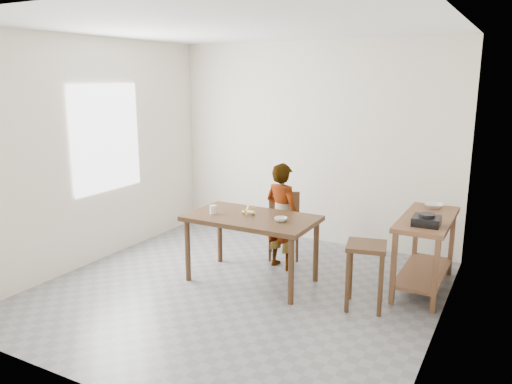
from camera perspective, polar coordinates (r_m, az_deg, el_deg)
The scene contains 17 objects.
floor at distance 5.46m, azimuth -2.05°, elevation -11.34°, with size 4.00×4.00×0.04m, color slate.
ceiling at distance 5.00m, azimuth -2.31°, elevation 18.64°, with size 4.00×4.00×0.04m, color white.
wall_back at distance 6.84m, azimuth 6.52°, elevation 5.54°, with size 4.00×0.04×2.70m, color silver.
wall_front at distance 3.51m, azimuth -19.25°, elevation -2.22°, with size 4.00×0.04×2.70m, color silver.
wall_left at distance 6.31m, azimuth -18.20°, elevation 4.35°, with size 0.04×4.00×2.70m, color silver.
wall_right at distance 4.39m, azimuth 21.13°, elevation 0.60°, with size 0.04×4.00×2.70m, color silver.
window_pane at distance 6.39m, azimuth -16.69°, elevation 5.91°, with size 0.02×1.10×1.30m, color white.
dining_table at distance 5.55m, azimuth -0.50°, elevation -6.51°, with size 1.40×0.80×0.75m, color #402816, non-canonical shape.
prep_counter at distance 5.64m, azimuth 18.71°, elevation -6.62°, with size 0.50×1.20×0.80m, color brown, non-canonical shape.
child at distance 5.87m, azimuth 3.00°, elevation -2.77°, with size 0.46×0.30×1.27m, color white.
dining_chair at distance 6.27m, azimuth 3.20°, elevation -3.92°, with size 0.39×0.39×0.81m, color #402816, non-canonical shape.
stool at distance 5.06m, azimuth 12.36°, elevation -9.35°, with size 0.37×0.37×0.66m, color #402816, non-canonical shape.
glass_tumbler at distance 5.54m, azimuth -4.93°, elevation -2.01°, with size 0.07×0.07×0.09m, color silver.
small_bowl at distance 5.25m, azimuth 2.86°, elevation -3.13°, with size 0.14×0.14×0.04m, color silver.
banana at distance 5.50m, azimuth -0.86°, elevation -2.26°, with size 0.18×0.12×0.06m, color #DFBE51, non-canonical shape.
serving_bowl at distance 5.92m, azimuth 19.62°, elevation -1.47°, with size 0.21×0.21×0.05m, color silver.
gas_burner at distance 5.21m, azimuth 18.91°, elevation -3.14°, with size 0.26×0.26×0.09m, color black.
Camera 1 is at (2.54, -4.27, 2.22)m, focal length 35.00 mm.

